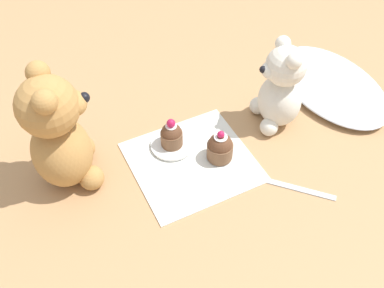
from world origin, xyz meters
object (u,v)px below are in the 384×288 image
at_px(teddy_bear_tan, 59,134).
at_px(saucer_plate, 172,144).
at_px(teaspoon, 300,189).
at_px(cupcake_near_cream_bear, 220,147).
at_px(teddy_bear_cream, 280,89).
at_px(cupcake_near_tan_bear, 172,135).

height_order(teddy_bear_tan, saucer_plate, teddy_bear_tan).
bearing_deg(saucer_plate, teaspoon, 39.68).
height_order(cupcake_near_cream_bear, teaspoon, cupcake_near_cream_bear).
bearing_deg(teddy_bear_tan, cupcake_near_cream_bear, -102.16).
bearing_deg(teddy_bear_cream, cupcake_near_cream_bear, -62.08).
height_order(teddy_bear_cream, teaspoon, teddy_bear_cream).
relative_size(teddy_bear_cream, teddy_bear_tan, 0.79).
bearing_deg(saucer_plate, cupcake_near_tan_bear, -26.57).
xyz_separation_m(cupcake_near_cream_bear, teaspoon, (0.14, 0.10, -0.03)).
distance_m(cupcake_near_cream_bear, cupcake_near_tan_bear, 0.10).
bearing_deg(saucer_plate, cupcake_near_cream_bear, 46.31).
xyz_separation_m(teddy_bear_cream, teaspoon, (0.19, -0.06, -0.09)).
xyz_separation_m(teddy_bear_cream, teddy_bear_tan, (-0.05, -0.45, 0.03)).
distance_m(cupcake_near_cream_bear, saucer_plate, 0.11).
xyz_separation_m(saucer_plate, teaspoon, (0.21, 0.18, -0.01)).
bearing_deg(cupcake_near_cream_bear, teddy_bear_tan, -108.05).
height_order(cupcake_near_tan_bear, teaspoon, cupcake_near_tan_bear).
height_order(teddy_bear_tan, cupcake_near_tan_bear, teddy_bear_tan).
relative_size(teddy_bear_cream, saucer_plate, 2.22).
bearing_deg(teaspoon, cupcake_near_cream_bear, -8.78).
bearing_deg(cupcake_near_tan_bear, cupcake_near_cream_bear, 46.31).
height_order(teddy_bear_cream, teddy_bear_tan, teddy_bear_tan).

